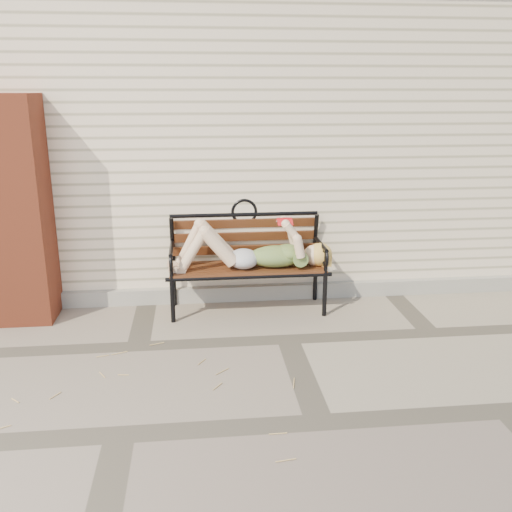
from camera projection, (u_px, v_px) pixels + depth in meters
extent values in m
plane|color=gray|center=(288.00, 339.00, 4.82)|extent=(80.00, 80.00, 0.00)
cube|color=beige|center=(252.00, 132.00, 7.25)|extent=(8.00, 4.00, 3.00)
cube|color=gray|center=(273.00, 292.00, 5.72)|extent=(8.00, 0.10, 0.15)
cube|color=#913920|center=(18.00, 211.00, 5.01)|extent=(0.50, 0.50, 2.00)
cylinder|color=black|center=(173.00, 300.00, 5.11)|extent=(0.04, 0.04, 0.42)
cylinder|color=black|center=(174.00, 284.00, 5.52)|extent=(0.04, 0.04, 0.42)
cylinder|color=black|center=(325.00, 294.00, 5.26)|extent=(0.04, 0.04, 0.42)
cylinder|color=black|center=(315.00, 279.00, 5.66)|extent=(0.04, 0.04, 0.42)
cube|color=#502814|center=(247.00, 268.00, 5.33)|extent=(1.43, 0.46, 0.03)
cylinder|color=black|center=(250.00, 277.00, 5.13)|extent=(1.51, 0.04, 0.04)
cylinder|color=black|center=(245.00, 263.00, 5.54)|extent=(1.51, 0.04, 0.04)
torus|color=black|center=(244.00, 212.00, 5.49)|extent=(0.26, 0.03, 0.26)
ellipsoid|color=#093744|center=(276.00, 256.00, 5.30)|extent=(0.51, 0.29, 0.20)
ellipsoid|color=#093744|center=(288.00, 253.00, 5.30)|extent=(0.24, 0.28, 0.15)
ellipsoid|color=#BAB9BF|center=(244.00, 259.00, 5.27)|extent=(0.28, 0.32, 0.18)
sphere|color=beige|center=(315.00, 255.00, 5.33)|extent=(0.21, 0.21, 0.21)
ellipsoid|color=#E0BE54|center=(320.00, 254.00, 5.34)|extent=(0.24, 0.24, 0.22)
cube|color=red|center=(284.00, 219.00, 5.20)|extent=(0.13, 0.02, 0.02)
cube|color=white|center=(285.00, 222.00, 5.17)|extent=(0.13, 0.08, 0.05)
cube|color=white|center=(284.00, 220.00, 5.25)|extent=(0.13, 0.08, 0.05)
cube|color=red|center=(285.00, 222.00, 5.17)|extent=(0.14, 0.09, 0.05)
cube|color=red|center=(284.00, 220.00, 5.25)|extent=(0.14, 0.09, 0.05)
cylinder|color=tan|center=(52.00, 429.00, 3.54)|extent=(0.08, 0.10, 0.01)
cylinder|color=tan|center=(45.00, 409.00, 3.76)|extent=(0.08, 0.11, 0.01)
cylinder|color=tan|center=(288.00, 348.00, 4.64)|extent=(0.10, 0.07, 0.01)
cylinder|color=tan|center=(21.00, 356.00, 4.50)|extent=(0.06, 0.10, 0.01)
cylinder|color=tan|center=(74.00, 412.00, 3.73)|extent=(0.06, 0.07, 0.01)
cylinder|color=tan|center=(94.00, 403.00, 3.83)|extent=(0.05, 0.07, 0.01)
cylinder|color=tan|center=(266.00, 462.00, 3.23)|extent=(0.10, 0.09, 0.01)
cylinder|color=tan|center=(76.00, 458.00, 3.27)|extent=(0.11, 0.09, 0.01)
cylinder|color=tan|center=(9.00, 368.00, 4.31)|extent=(0.02, 0.09, 0.01)
cylinder|color=tan|center=(14.00, 393.00, 3.96)|extent=(0.13, 0.06, 0.01)
cylinder|color=tan|center=(125.00, 457.00, 3.28)|extent=(0.09, 0.02, 0.01)
cylinder|color=tan|center=(253.00, 432.00, 3.51)|extent=(0.02, 0.12, 0.01)
cylinder|color=tan|center=(138.00, 408.00, 3.78)|extent=(0.10, 0.01, 0.01)
cylinder|color=tan|center=(286.00, 454.00, 3.31)|extent=(0.09, 0.07, 0.01)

